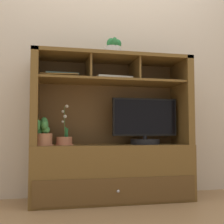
{
  "coord_description": "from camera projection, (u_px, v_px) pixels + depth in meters",
  "views": [
    {
      "loc": [
        -0.55,
        -2.56,
        0.59
      ],
      "look_at": [
        0.0,
        0.0,
        0.77
      ],
      "focal_mm": 47.76,
      "sensor_mm": 36.0,
      "label": 1
    }
  ],
  "objects": [
    {
      "name": "potted_succulent",
      "position": [
        113.0,
        48.0,
        2.63
      ],
      "size": [
        0.17,
        0.17,
        0.16
      ],
      "color": "silver",
      "rests_on": "media_console"
    },
    {
      "name": "potted_orchid",
      "position": [
        64.0,
        140.0,
        2.53
      ],
      "size": [
        0.15,
        0.15,
        0.34
      ],
      "color": "#B46A4B",
      "rests_on": "media_console"
    },
    {
      "name": "floor_plane",
      "position": [
        112.0,
        201.0,
        2.57
      ],
      "size": [
        6.0,
        6.0,
        0.02
      ],
      "primitive_type": "cube",
      "color": "#9B754D",
      "rests_on": "ground"
    },
    {
      "name": "magazine_stack_left",
      "position": [
        61.0,
        77.0,
        2.59
      ],
      "size": [
        0.34,
        0.28,
        0.05
      ],
      "color": "slate",
      "rests_on": "media_console"
    },
    {
      "name": "back_wall",
      "position": [
        107.0,
        49.0,
        2.9
      ],
      "size": [
        6.0,
        0.02,
        2.8
      ],
      "primitive_type": "cube",
      "color": "beige",
      "rests_on": "ground"
    },
    {
      "name": "media_console",
      "position": [
        112.0,
        153.0,
        2.61
      ],
      "size": [
        1.38,
        0.46,
        1.26
      ],
      "color": "brown",
      "rests_on": "ground"
    },
    {
      "name": "potted_fern",
      "position": [
        43.0,
        134.0,
        2.45
      ],
      "size": [
        0.17,
        0.17,
        0.24
      ],
      "color": "#AF6F4E",
      "rests_on": "media_console"
    },
    {
      "name": "tv_monitor",
      "position": [
        145.0,
        125.0,
        2.67
      ],
      "size": [
        0.59,
        0.26,
        0.41
      ],
      "color": "black",
      "rests_on": "media_console"
    },
    {
      "name": "magazine_stack_centre",
      "position": [
        112.0,
        79.0,
        2.63
      ],
      "size": [
        0.33,
        0.25,
        0.03
      ],
      "color": "#AF3625",
      "rests_on": "media_console"
    }
  ]
}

